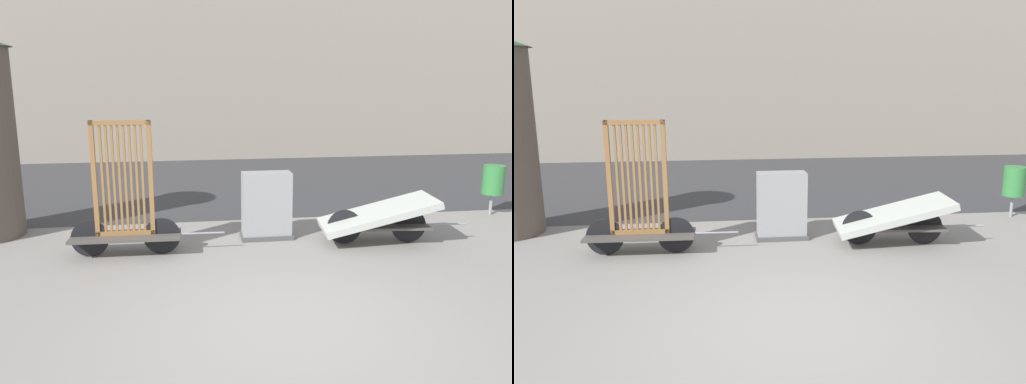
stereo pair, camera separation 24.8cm
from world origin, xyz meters
TOP-DOWN VIEW (x-y plane):
  - ground_plane at (0.00, 0.00)m, footprint 60.00×60.00m
  - road_strip at (0.00, 8.33)m, footprint 56.00×7.82m
  - building_facade at (0.00, 14.24)m, footprint 48.00×4.00m
  - bike_cart_with_bedframe at (-2.08, 2.66)m, footprint 2.42×0.63m
  - bike_cart_with_mattress at (2.09, 2.66)m, footprint 2.55×1.13m
  - utility_cabinet at (0.27, 3.20)m, footprint 0.91×0.43m
  - trash_bin at (5.13, 4.07)m, footprint 0.42×0.42m

SIDE VIEW (x-z plane):
  - ground_plane at x=0.00m, z-range 0.00..0.00m
  - road_strip at x=0.00m, z-range 0.00..0.01m
  - bike_cart_with_mattress at x=2.09m, z-range 0.06..0.87m
  - utility_cabinet at x=0.27m, z-range -0.04..1.14m
  - bike_cart_with_bedframe at x=-2.08m, z-range -0.35..1.78m
  - trash_bin at x=5.13m, z-range 0.21..1.25m
  - building_facade at x=0.00m, z-range 0.00..10.23m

